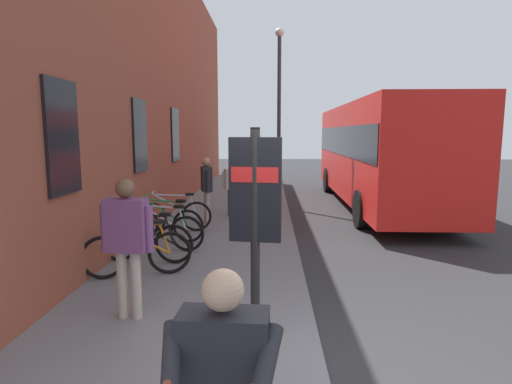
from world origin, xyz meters
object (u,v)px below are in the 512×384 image
object	(u,v)px
bicycle_far_end	(163,231)
bicycle_end_of_row	(146,241)
bicycle_beside_lamp	(138,253)
bicycle_nearest_sign	(166,223)
city_bus	(378,149)
pedestrian_by_facade	(127,234)
bicycle_by_door	(175,216)
street_lamp	(279,103)
pedestrian_near_bus	(207,183)
transit_info_sign	(255,204)
pedestrian_crossing_street	(232,183)

from	to	relation	value
bicycle_far_end	bicycle_end_of_row	bearing A→B (deg)	174.34
bicycle_beside_lamp	bicycle_nearest_sign	xyz separation A→B (m)	(2.28, 0.10, 0.00)
city_bus	pedestrian_by_facade	distance (m)	10.59
bicycle_by_door	pedestrian_by_facade	bearing A→B (deg)	-174.07
pedestrian_by_facade	street_lamp	world-z (taller)	street_lamp
bicycle_end_of_row	pedestrian_near_bus	xyz separation A→B (m)	(3.44, -0.59, 0.65)
city_bus	pedestrian_by_facade	size ratio (longest dim) A/B	5.87
transit_info_sign	city_bus	bearing A→B (deg)	-20.85
bicycle_far_end	pedestrian_by_facade	world-z (taller)	pedestrian_by_facade
city_bus	pedestrian_by_facade	bearing A→B (deg)	149.54
bicycle_end_of_row	pedestrian_crossing_street	size ratio (longest dim) A/B	1.15
bicycle_nearest_sign	bicycle_by_door	world-z (taller)	same
bicycle_far_end	pedestrian_near_bus	xyz separation A→B (m)	(2.61, -0.51, 0.65)
transit_info_sign	pedestrian_by_facade	xyz separation A→B (m)	(0.70, 1.62, -0.51)
bicycle_by_door	pedestrian_near_bus	bearing A→B (deg)	-30.09
bicycle_nearest_sign	pedestrian_by_facade	size ratio (longest dim) A/B	0.97
bicycle_far_end	transit_info_sign	world-z (taller)	transit_info_sign
bicycle_end_of_row	city_bus	world-z (taller)	city_bus
bicycle_end_of_row	pedestrian_crossing_street	world-z (taller)	pedestrian_crossing_street
pedestrian_near_bus	bicycle_end_of_row	bearing A→B (deg)	170.31
bicycle_beside_lamp	bicycle_far_end	size ratio (longest dim) A/B	0.98
pedestrian_crossing_street	city_bus	bearing A→B (deg)	-62.98
bicycle_by_door	pedestrian_near_bus	xyz separation A→B (m)	(1.06, -0.61, 0.65)
bicycle_by_door	pedestrian_by_facade	world-z (taller)	pedestrian_by_facade
bicycle_beside_lamp	street_lamp	xyz separation A→B (m)	(7.20, -2.44, 2.91)
transit_info_sign	pedestrian_crossing_street	distance (m)	7.52
bicycle_nearest_sign	pedestrian_by_facade	world-z (taller)	pedestrian_by_facade
bicycle_end_of_row	bicycle_nearest_sign	world-z (taller)	same
pedestrian_near_bus	street_lamp	xyz separation A→B (m)	(3.00, -1.93, 2.25)
bicycle_end_of_row	bicycle_by_door	bearing A→B (deg)	0.64
city_bus	bicycle_end_of_row	bearing A→B (deg)	139.48
bicycle_far_end	transit_info_sign	bearing A→B (deg)	-152.41
pedestrian_by_facade	bicycle_end_of_row	bearing A→B (deg)	11.29
transit_info_sign	bicycle_beside_lamp	bearing A→B (deg)	41.79
bicycle_far_end	city_bus	xyz separation A→B (m)	(5.98, -5.74, 1.41)
bicycle_end_of_row	bicycle_by_door	xyz separation A→B (m)	(2.38, 0.03, 0.00)
bicycle_end_of_row	city_bus	bearing A→B (deg)	-40.52
bicycle_beside_lamp	bicycle_nearest_sign	bearing A→B (deg)	2.44
bicycle_nearest_sign	pedestrian_crossing_street	xyz separation A→B (m)	(2.91, -1.19, 0.55)
city_bus	bicycle_by_door	bearing A→B (deg)	127.14
pedestrian_crossing_street	pedestrian_near_bus	distance (m)	1.16
bicycle_end_of_row	city_bus	distance (m)	9.06
bicycle_beside_lamp	city_bus	xyz separation A→B (m)	(7.57, -5.74, 1.41)
bicycle_end_of_row	bicycle_by_door	world-z (taller)	same
street_lamp	bicycle_end_of_row	bearing A→B (deg)	158.66
transit_info_sign	pedestrian_by_facade	world-z (taller)	transit_info_sign
transit_info_sign	bicycle_far_end	bearing A→B (deg)	27.59
bicycle_by_door	pedestrian_by_facade	size ratio (longest dim) A/B	0.98
pedestrian_near_bus	street_lamp	bearing A→B (deg)	-32.72
bicycle_nearest_sign	city_bus	bearing A→B (deg)	-47.85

